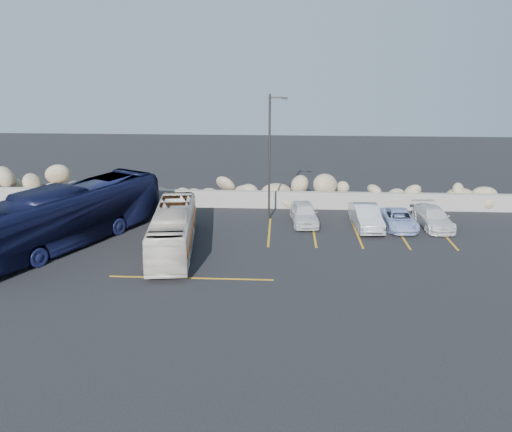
{
  "coord_description": "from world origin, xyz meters",
  "views": [
    {
      "loc": [
        3.3,
        -21.58,
        10.32
      ],
      "look_at": [
        1.95,
        4.0,
        1.98
      ],
      "focal_mm": 35.0,
      "sensor_mm": 36.0,
      "label": 1
    }
  ],
  "objects_px": {
    "car_c": "(433,217)",
    "car_d": "(399,219)",
    "car_b": "(366,217)",
    "vintage_bus": "(173,230)",
    "tour_coach": "(70,215)",
    "car_a": "(304,213)",
    "lamppost": "(270,154)"
  },
  "relations": [
    {
      "from": "vintage_bus",
      "to": "tour_coach",
      "type": "xyz_separation_m",
      "value": [
        -6.03,
        0.77,
        0.49
      ]
    },
    {
      "from": "car_c",
      "to": "car_d",
      "type": "distance_m",
      "value": 2.18
    },
    {
      "from": "lamppost",
      "to": "vintage_bus",
      "type": "bearing_deg",
      "value": -131.82
    },
    {
      "from": "tour_coach",
      "to": "car_d",
      "type": "relative_size",
      "value": 3.07
    },
    {
      "from": "vintage_bus",
      "to": "car_b",
      "type": "height_order",
      "value": "vintage_bus"
    },
    {
      "from": "car_a",
      "to": "car_c",
      "type": "distance_m",
      "value": 8.02
    },
    {
      "from": "car_a",
      "to": "vintage_bus",
      "type": "bearing_deg",
      "value": -150.79
    },
    {
      "from": "car_b",
      "to": "car_c",
      "type": "relative_size",
      "value": 1.02
    },
    {
      "from": "car_b",
      "to": "car_d",
      "type": "distance_m",
      "value": 2.06
    },
    {
      "from": "vintage_bus",
      "to": "car_b",
      "type": "relative_size",
      "value": 2.0
    },
    {
      "from": "vintage_bus",
      "to": "car_c",
      "type": "xyz_separation_m",
      "value": [
        15.36,
        4.73,
        -0.59
      ]
    },
    {
      "from": "vintage_bus",
      "to": "car_c",
      "type": "relative_size",
      "value": 2.05
    },
    {
      "from": "vintage_bus",
      "to": "car_c",
      "type": "height_order",
      "value": "vintage_bus"
    },
    {
      "from": "vintage_bus",
      "to": "car_b",
      "type": "bearing_deg",
      "value": 14.56
    },
    {
      "from": "lamppost",
      "to": "car_a",
      "type": "height_order",
      "value": "lamppost"
    },
    {
      "from": "lamppost",
      "to": "car_c",
      "type": "distance_m",
      "value": 10.92
    },
    {
      "from": "vintage_bus",
      "to": "car_d",
      "type": "relative_size",
      "value": 2.18
    },
    {
      "from": "lamppost",
      "to": "car_d",
      "type": "height_order",
      "value": "lamppost"
    },
    {
      "from": "vintage_bus",
      "to": "car_d",
      "type": "height_order",
      "value": "vintage_bus"
    },
    {
      "from": "car_c",
      "to": "car_d",
      "type": "bearing_deg",
      "value": -176.29
    },
    {
      "from": "tour_coach",
      "to": "car_a",
      "type": "relative_size",
      "value": 3.09
    },
    {
      "from": "tour_coach",
      "to": "car_c",
      "type": "relative_size",
      "value": 2.89
    },
    {
      "from": "vintage_bus",
      "to": "car_a",
      "type": "height_order",
      "value": "vintage_bus"
    },
    {
      "from": "vintage_bus",
      "to": "tour_coach",
      "type": "relative_size",
      "value": 0.71
    },
    {
      "from": "lamppost",
      "to": "tour_coach",
      "type": "height_order",
      "value": "lamppost"
    },
    {
      "from": "lamppost",
      "to": "car_b",
      "type": "height_order",
      "value": "lamppost"
    },
    {
      "from": "lamppost",
      "to": "car_c",
      "type": "height_order",
      "value": "lamppost"
    },
    {
      "from": "car_c",
      "to": "car_d",
      "type": "xyz_separation_m",
      "value": [
        -2.16,
        -0.29,
        -0.06
      ]
    },
    {
      "from": "car_b",
      "to": "car_c",
      "type": "bearing_deg",
      "value": 2.11
    },
    {
      "from": "car_a",
      "to": "car_d",
      "type": "xyz_separation_m",
      "value": [
        5.86,
        -0.54,
        -0.12
      ]
    },
    {
      "from": "tour_coach",
      "to": "car_d",
      "type": "bearing_deg",
      "value": 38.21
    },
    {
      "from": "lamppost",
      "to": "vintage_bus",
      "type": "relative_size",
      "value": 0.93
    }
  ]
}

